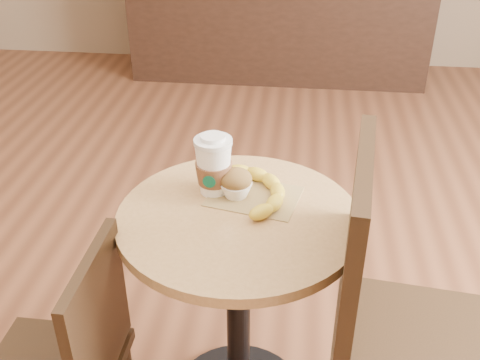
# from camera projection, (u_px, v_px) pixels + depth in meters

# --- Properties ---
(cafe_table) EXTENTS (0.64, 0.64, 0.75)m
(cafe_table) POSITION_uv_depth(u_px,v_px,m) (238.00, 284.00, 1.59)
(cafe_table) COLOR black
(cafe_table) RESTS_ON ground
(chair_right) EXTENTS (0.50, 0.50, 1.03)m
(chair_right) POSITION_uv_depth(u_px,v_px,m) (399.00, 334.00, 1.35)
(chair_right) COLOR #2F1F10
(chair_right) RESTS_ON ground
(service_counter) EXTENTS (2.30, 0.65, 1.04)m
(service_counter) POSITION_uv_depth(u_px,v_px,m) (280.00, 7.00, 4.22)
(service_counter) COLOR black
(service_counter) RESTS_ON ground
(kraft_bag) EXTENTS (0.27, 0.23, 0.00)m
(kraft_bag) POSITION_uv_depth(u_px,v_px,m) (254.00, 196.00, 1.54)
(kraft_bag) COLOR olive
(kraft_bag) RESTS_ON cafe_table
(coffee_cup) EXTENTS (0.10, 0.11, 0.17)m
(coffee_cup) POSITION_uv_depth(u_px,v_px,m) (214.00, 167.00, 1.52)
(coffee_cup) COLOR white
(coffee_cup) RESTS_ON cafe_table
(muffin) EXTENTS (0.09, 0.09, 0.08)m
(muffin) POSITION_uv_depth(u_px,v_px,m) (236.00, 183.00, 1.52)
(muffin) COLOR white
(muffin) RESTS_ON kraft_bag
(banana) EXTENTS (0.27, 0.32, 0.04)m
(banana) POSITION_uv_depth(u_px,v_px,m) (256.00, 191.00, 1.52)
(banana) COLOR gold
(banana) RESTS_ON kraft_bag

